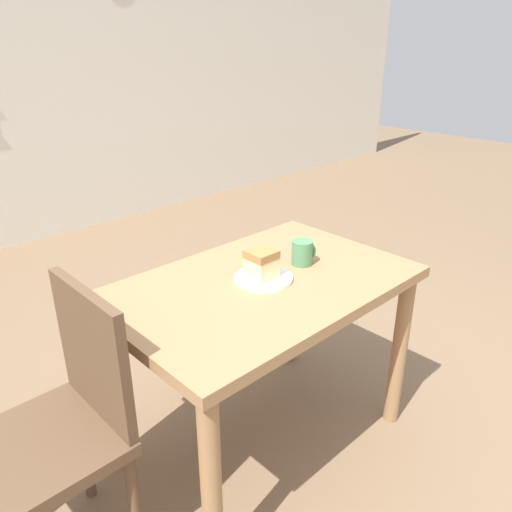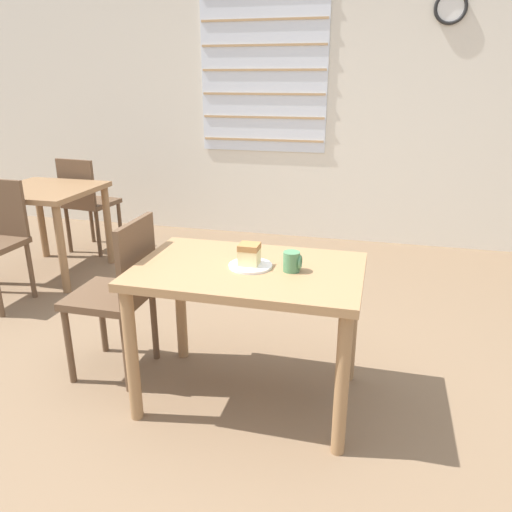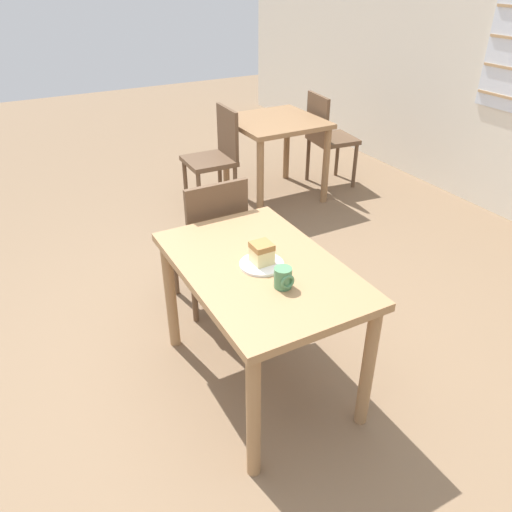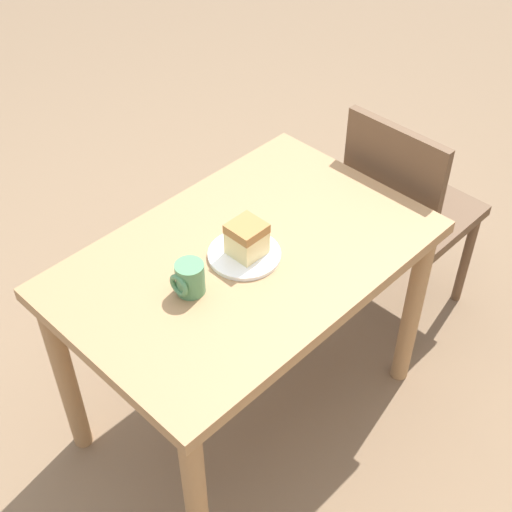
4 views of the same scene
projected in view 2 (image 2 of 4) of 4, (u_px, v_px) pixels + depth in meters
The scene contains 9 objects.
ground_plane at pixel (222, 422), 2.36m from camera, with size 14.00×14.00×0.00m, color #7A6047.
wall_back at pixel (318, 93), 4.65m from camera, with size 10.00×0.09×2.80m.
dining_table_near at pixel (248, 289), 2.35m from camera, with size 1.05×0.68×0.71m.
dining_table_far at pixel (46, 203), 3.97m from camera, with size 0.76×0.76×0.72m.
chair_near_window at pixel (119, 291), 2.61m from camera, with size 0.39×0.39×0.87m.
chair_far_opposite at pixel (87, 200), 4.53m from camera, with size 0.43×0.43×0.87m.
plate at pixel (250, 266), 2.31m from camera, with size 0.20×0.20×0.01m.
cake_slice at pixel (249, 254), 2.30m from camera, with size 0.09×0.09×0.10m.
coffee_mug at pixel (292, 262), 2.25m from camera, with size 0.08×0.08×0.09m.
Camera 2 is at (0.64, -1.86, 1.54)m, focal length 35.00 mm.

